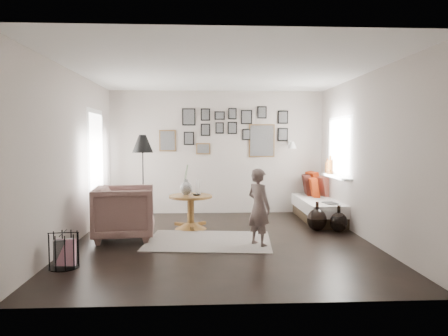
{
  "coord_description": "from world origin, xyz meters",
  "views": [
    {
      "loc": [
        -0.27,
        -6.09,
        1.56
      ],
      "look_at": [
        0.05,
        0.5,
        1.1
      ],
      "focal_mm": 32.0,
      "sensor_mm": 36.0,
      "label": 1
    }
  ],
  "objects_px": {
    "daybed": "(320,205)",
    "vase": "(186,186)",
    "floor_lamp": "(143,147)",
    "child": "(259,207)",
    "pedestal_table": "(191,213)",
    "armchair": "(125,212)",
    "demijohn_large": "(317,220)",
    "demijohn_small": "(339,222)",
    "magazine_basket": "(64,250)"
  },
  "relations": [
    {
      "from": "armchair",
      "to": "demijohn_large",
      "type": "height_order",
      "value": "armchair"
    },
    {
      "from": "magazine_basket",
      "to": "demijohn_large",
      "type": "bearing_deg",
      "value": 26.42
    },
    {
      "from": "vase",
      "to": "demijohn_small",
      "type": "distance_m",
      "value": 2.7
    },
    {
      "from": "magazine_basket",
      "to": "pedestal_table",
      "type": "bearing_deg",
      "value": 54.78
    },
    {
      "from": "daybed",
      "to": "child",
      "type": "height_order",
      "value": "child"
    },
    {
      "from": "magazine_basket",
      "to": "child",
      "type": "relative_size",
      "value": 0.38
    },
    {
      "from": "daybed",
      "to": "child",
      "type": "relative_size",
      "value": 1.65
    },
    {
      "from": "pedestal_table",
      "to": "floor_lamp",
      "type": "relative_size",
      "value": 0.46
    },
    {
      "from": "vase",
      "to": "armchair",
      "type": "xyz_separation_m",
      "value": [
        -0.94,
        -0.69,
        -0.34
      ]
    },
    {
      "from": "armchair",
      "to": "child",
      "type": "relative_size",
      "value": 0.81
    },
    {
      "from": "magazine_basket",
      "to": "demijohn_large",
      "type": "xyz_separation_m",
      "value": [
        3.66,
        1.82,
        -0.02
      ]
    },
    {
      "from": "pedestal_table",
      "to": "floor_lamp",
      "type": "xyz_separation_m",
      "value": [
        -0.91,
        0.55,
        1.16
      ]
    },
    {
      "from": "floor_lamp",
      "to": "child",
      "type": "bearing_deg",
      "value": -41.57
    },
    {
      "from": "armchair",
      "to": "child",
      "type": "distance_m",
      "value": 2.13
    },
    {
      "from": "daybed",
      "to": "child",
      "type": "distance_m",
      "value": 2.43
    },
    {
      "from": "floor_lamp",
      "to": "magazine_basket",
      "type": "bearing_deg",
      "value": -102.09
    },
    {
      "from": "vase",
      "to": "demijohn_small",
      "type": "relative_size",
      "value": 1.18
    },
    {
      "from": "vase",
      "to": "daybed",
      "type": "relative_size",
      "value": 0.29
    },
    {
      "from": "demijohn_small",
      "to": "child",
      "type": "xyz_separation_m",
      "value": [
        -1.47,
        -0.78,
        0.4
      ]
    },
    {
      "from": "floor_lamp",
      "to": "magazine_basket",
      "type": "relative_size",
      "value": 3.84
    },
    {
      "from": "pedestal_table",
      "to": "armchair",
      "type": "bearing_deg",
      "value": -146.64
    },
    {
      "from": "daybed",
      "to": "vase",
      "type": "bearing_deg",
      "value": -164.41
    },
    {
      "from": "daybed",
      "to": "child",
      "type": "xyz_separation_m",
      "value": [
        -1.47,
        -1.91,
        0.3
      ]
    },
    {
      "from": "pedestal_table",
      "to": "armchair",
      "type": "xyz_separation_m",
      "value": [
        -1.02,
        -0.67,
        0.15
      ]
    },
    {
      "from": "pedestal_table",
      "to": "armchair",
      "type": "distance_m",
      "value": 1.23
    },
    {
      "from": "pedestal_table",
      "to": "magazine_basket",
      "type": "bearing_deg",
      "value": -125.22
    },
    {
      "from": "floor_lamp",
      "to": "child",
      "type": "xyz_separation_m",
      "value": [
        1.96,
        -1.74,
        -0.86
      ]
    },
    {
      "from": "armchair",
      "to": "floor_lamp",
      "type": "height_order",
      "value": "floor_lamp"
    },
    {
      "from": "demijohn_small",
      "to": "pedestal_table",
      "type": "bearing_deg",
      "value": 171.03
    },
    {
      "from": "floor_lamp",
      "to": "pedestal_table",
      "type": "bearing_deg",
      "value": -31.28
    },
    {
      "from": "vase",
      "to": "demijohn_large",
      "type": "bearing_deg",
      "value": -7.5
    },
    {
      "from": "armchair",
      "to": "floor_lamp",
      "type": "distance_m",
      "value": 1.59
    },
    {
      "from": "daybed",
      "to": "demijohn_small",
      "type": "xyz_separation_m",
      "value": [
        0.0,
        -1.12,
        -0.1
      ]
    },
    {
      "from": "demijohn_large",
      "to": "demijohn_small",
      "type": "height_order",
      "value": "demijohn_large"
    },
    {
      "from": "pedestal_table",
      "to": "demijohn_small",
      "type": "bearing_deg",
      "value": -8.97
    },
    {
      "from": "pedestal_table",
      "to": "child",
      "type": "xyz_separation_m",
      "value": [
        1.05,
        -1.18,
        0.3
      ]
    },
    {
      "from": "demijohn_large",
      "to": "demijohn_small",
      "type": "relative_size",
      "value": 1.1
    },
    {
      "from": "armchair",
      "to": "child",
      "type": "height_order",
      "value": "child"
    },
    {
      "from": "magazine_basket",
      "to": "demijohn_small",
      "type": "relative_size",
      "value": 0.94
    },
    {
      "from": "armchair",
      "to": "child",
      "type": "xyz_separation_m",
      "value": [
        2.06,
        -0.51,
        0.15
      ]
    },
    {
      "from": "demijohn_large",
      "to": "floor_lamp",
      "type": "bearing_deg",
      "value": 164.94
    },
    {
      "from": "magazine_basket",
      "to": "demijohn_small",
      "type": "xyz_separation_m",
      "value": [
        4.0,
        1.7,
        -0.04
      ]
    },
    {
      "from": "demijohn_large",
      "to": "child",
      "type": "height_order",
      "value": "child"
    },
    {
      "from": "vase",
      "to": "magazine_basket",
      "type": "bearing_deg",
      "value": -123.49
    },
    {
      "from": "daybed",
      "to": "armchair",
      "type": "height_order",
      "value": "daybed"
    },
    {
      "from": "floor_lamp",
      "to": "demijohn_small",
      "type": "height_order",
      "value": "floor_lamp"
    },
    {
      "from": "demijohn_large",
      "to": "magazine_basket",
      "type": "bearing_deg",
      "value": -153.58
    },
    {
      "from": "pedestal_table",
      "to": "magazine_basket",
      "type": "relative_size",
      "value": 1.75
    },
    {
      "from": "armchair",
      "to": "demijohn_large",
      "type": "bearing_deg",
      "value": -89.78
    },
    {
      "from": "daybed",
      "to": "pedestal_table",
      "type": "bearing_deg",
      "value": -163.53
    }
  ]
}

